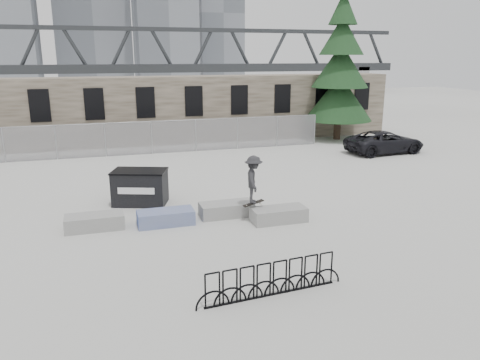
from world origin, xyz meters
name	(u,v)px	position (x,y,z in m)	size (l,w,h in m)	color
ground	(194,219)	(0.00, 0.00, 0.00)	(120.00, 120.00, 0.00)	beige
stone_wall	(144,110)	(0.00, 16.24, 2.26)	(36.00, 2.58, 4.50)	brown
chainlink_fence	(152,137)	(0.00, 12.50, 1.04)	(22.06, 0.06, 2.02)	gray
planter_far_left	(95,221)	(-3.52, 0.07, 0.28)	(2.00, 0.90, 0.52)	gray
planter_center_left	(166,217)	(-1.09, -0.22, 0.28)	(2.00, 0.90, 0.52)	#324696
planter_center_right	(227,209)	(1.25, 0.01, 0.28)	(2.00, 0.90, 0.52)	gray
planter_offset	(279,214)	(2.90, -1.13, 0.28)	(2.00, 0.90, 0.52)	gray
dumpster	(140,187)	(-1.70, 2.51, 0.71)	(2.45, 1.95, 1.41)	black
bike_rack	(272,279)	(0.70, -6.16, 0.44)	(4.03, 0.38, 0.90)	black
spruce_tree	(340,71)	(13.40, 13.75, 4.78)	(4.74, 4.74, 11.50)	#38281E
truss_bridge	(183,67)	(10.00, 55.00, 4.13)	(70.00, 3.00, 9.80)	#2D3033
suv	(385,142)	(13.82, 8.47, 0.69)	(2.29, 4.97, 1.38)	black
skateboarder	(254,179)	(2.05, -0.76, 1.56)	(0.93, 1.25, 1.85)	#28282B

